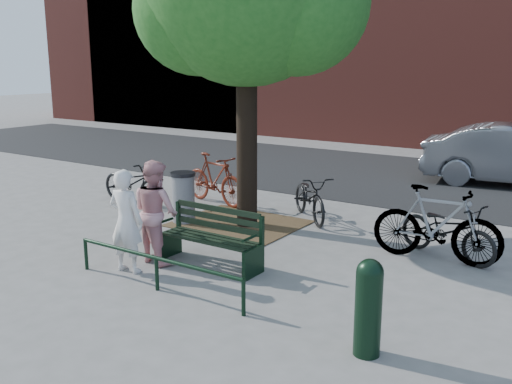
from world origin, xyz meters
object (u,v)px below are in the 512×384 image
Objects in this scene: person_right at (156,212)px; bollard at (368,304)px; person_left at (126,221)px; bicycle_c at (310,197)px; litter_bin at (183,197)px; park_bench at (212,236)px.

person_right is 1.50× the size of bollard.
person_right is (0.06, 0.59, 0.03)m from person_left.
person_left is at bearing 97.16° from person_right.
person_right is at bearing -103.69° from person_left.
bicycle_c is (0.91, 4.18, -0.33)m from person_left.
litter_bin is at bearing -74.99° from person_left.
bicycle_c is at bearing 89.73° from park_bench.
bollard reaches higher than litter_bin.
bicycle_c is (0.86, 3.59, -0.36)m from person_right.
park_bench is at bearing -142.66° from person_right.
person_right is at bearing 166.88° from bollard.
bollard is at bearing 167.02° from person_left.
person_left is 0.89× the size of bicycle_c.
person_left is at bearing -149.16° from bicycle_c.
bicycle_c is (-3.19, 4.53, -0.12)m from bollard.
park_bench is 1.36m from person_left.
person_right is 2.32m from litter_bin.
park_bench is at bearing 157.50° from bollard.
person_right is 3.71m from bicycle_c.
person_left reaches higher than litter_bin.
person_left is 1.57× the size of litter_bin.
person_right reaches higher than bicycle_c.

